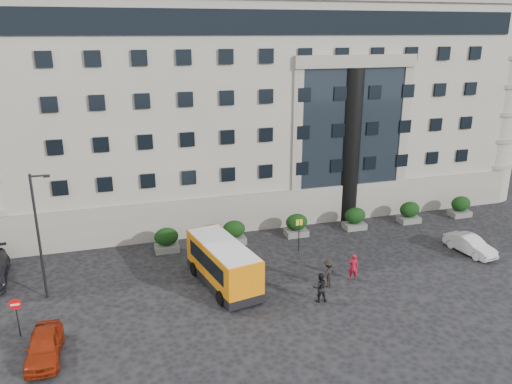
% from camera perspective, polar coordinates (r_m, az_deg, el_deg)
% --- Properties ---
extents(ground, '(120.00, 120.00, 0.00)m').
position_cam_1_polar(ground, '(32.19, -1.16, -11.48)').
color(ground, black).
rests_on(ground, ground).
extents(civic_building, '(44.00, 24.00, 18.00)m').
position_cam_1_polar(civic_building, '(51.29, -1.33, 10.33)').
color(civic_building, gray).
rests_on(civic_building, ground).
extents(entrance_column, '(1.80, 1.80, 13.00)m').
position_cam_1_polar(entrance_column, '(43.09, 10.63, 5.17)').
color(entrance_column, black).
rests_on(entrance_column, ground).
extents(hedge_a, '(1.80, 1.26, 1.84)m').
position_cam_1_polar(hedge_a, '(38.04, -10.19, -5.38)').
color(hedge_a, '#5F5F5C').
rests_on(hedge_a, ground).
extents(hedge_b, '(1.80, 1.26, 1.84)m').
position_cam_1_polar(hedge_b, '(38.85, -2.54, -4.58)').
color(hedge_b, '#5F5F5C').
rests_on(hedge_b, ground).
extents(hedge_c, '(1.80, 1.26, 1.84)m').
position_cam_1_polar(hedge_c, '(40.32, 4.66, -3.76)').
color(hedge_c, '#5F5F5C').
rests_on(hedge_c, ground).
extents(hedge_d, '(1.80, 1.26, 1.84)m').
position_cam_1_polar(hedge_d, '(42.38, 11.24, -2.96)').
color(hedge_d, '#5F5F5C').
rests_on(hedge_d, ground).
extents(hedge_e, '(1.80, 1.26, 1.84)m').
position_cam_1_polar(hedge_e, '(44.95, 17.13, -2.20)').
color(hedge_e, '#5F5F5C').
rests_on(hedge_e, ground).
extents(hedge_f, '(1.80, 1.26, 1.84)m').
position_cam_1_polar(hedge_f, '(47.95, 22.33, -1.52)').
color(hedge_f, '#5F5F5C').
rests_on(hedge_f, ground).
extents(street_lamp, '(1.16, 0.18, 8.00)m').
position_cam_1_polar(street_lamp, '(32.47, -23.55, -4.27)').
color(street_lamp, '#262628').
rests_on(street_lamp, ground).
extents(bus_stop_sign, '(0.50, 0.08, 2.52)m').
position_cam_1_polar(bus_stop_sign, '(37.30, 4.94, -4.29)').
color(bus_stop_sign, '#262628').
rests_on(bus_stop_sign, ground).
extents(no_entry_sign, '(0.64, 0.16, 2.32)m').
position_cam_1_polar(no_entry_sign, '(30.14, -25.74, -12.04)').
color(no_entry_sign, '#262628').
rests_on(no_entry_sign, ground).
extents(minibus, '(3.72, 7.25, 2.89)m').
position_cam_1_polar(minibus, '(32.49, -3.79, -8.05)').
color(minibus, orange).
rests_on(minibus, ground).
extents(red_truck, '(3.51, 5.86, 2.95)m').
position_cam_1_polar(red_truck, '(43.77, -25.70, -2.97)').
color(red_truck, maroon).
rests_on(red_truck, ground).
extents(parked_car_a, '(1.74, 4.09, 1.38)m').
position_cam_1_polar(parked_car_a, '(28.40, -23.06, -15.86)').
color(parked_car_a, maroon).
rests_on(parked_car_a, ground).
extents(white_taxi, '(2.05, 4.21, 1.33)m').
position_cam_1_polar(white_taxi, '(40.49, 23.27, -5.56)').
color(white_taxi, silver).
rests_on(white_taxi, ground).
extents(pedestrian_a, '(0.77, 0.61, 1.84)m').
position_cam_1_polar(pedestrian_a, '(33.98, 11.04, -8.40)').
color(pedestrian_a, maroon).
rests_on(pedestrian_a, ground).
extents(pedestrian_b, '(1.00, 0.83, 1.88)m').
position_cam_1_polar(pedestrian_b, '(31.13, 7.31, -10.75)').
color(pedestrian_b, black).
rests_on(pedestrian_b, ground).
extents(pedestrian_c, '(1.42, 1.28, 1.90)m').
position_cam_1_polar(pedestrian_c, '(32.85, 8.26, -9.15)').
color(pedestrian_c, black).
rests_on(pedestrian_c, ground).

